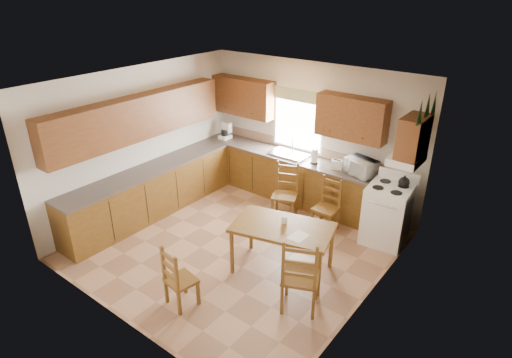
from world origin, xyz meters
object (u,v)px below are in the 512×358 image
Objects in this scene: stove at (387,215)px; chair_far_right at (326,206)px; microwave at (361,167)px; dining_table at (282,248)px; chair_near_left at (181,276)px; chair_far_left at (285,192)px; chair_near_right at (301,273)px.

chair_far_right is (-0.97, -0.29, -0.02)m from stove.
microwave reaches higher than dining_table.
chair_near_left is 2.93m from chair_far_right.
dining_table is at bearing -78.76° from chair_far_left.
stove is 0.69× the size of dining_table.
microwave is at bearing -105.04° from chair_near_right.
stove is 0.95m from microwave.
microwave is 0.47× the size of chair_far_left.
chair_far_right is at bearing -99.26° from microwave.
chair_near_right reaches higher than dining_table.
chair_near_left is 0.87× the size of chair_far_left.
chair_near_right is 1.08× the size of chair_far_left.
dining_table is (-0.24, -2.06, -0.68)m from microwave.
chair_far_left is at bearing -75.16° from chair_near_right.
microwave is (-0.68, 0.34, 0.57)m from stove.
chair_far_right is (-0.06, 1.43, 0.09)m from dining_table.
microwave reaches higher than chair_near_right.
dining_table is 1.60m from chair_far_left.
chair_far_left reaches higher than stove.
stove is 2.03× the size of microwave.
chair_far_left is at bearing -131.20° from microwave.
microwave is at bearing 68.93° from dining_table.
chair_far_left is at bearing -173.44° from chair_far_right.
chair_far_right is (0.59, 2.87, 0.02)m from chair_near_left.
microwave is at bearing -93.82° from chair_near_left.
chair_near_left is at bearing -101.25° from chair_far_right.
dining_table is at bearing -63.07° from chair_near_right.
chair_near_right is (0.65, -0.52, 0.17)m from dining_table.
dining_table is 1.43m from chair_far_right.
stove is at bearing -9.44° from chair_far_left.
chair_near_right is (1.30, 0.91, 0.11)m from chair_near_left.
chair_far_right is at bearing -168.37° from stove.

